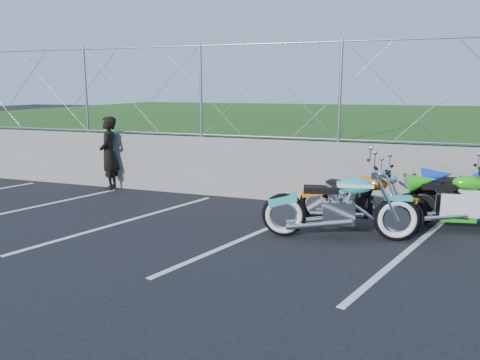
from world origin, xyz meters
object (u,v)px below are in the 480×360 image
(sportbike_blue, at_px, (475,200))
(person_standing, at_px, (109,153))
(sportbike_green, at_px, (456,204))
(naked_orange, at_px, (360,203))
(cruiser_turquoise, at_px, (342,209))

(sportbike_blue, xyz_separation_m, person_standing, (-7.69, 0.60, 0.36))
(sportbike_green, relative_size, sportbike_blue, 0.93)
(naked_orange, height_order, person_standing, person_standing)
(cruiser_turquoise, relative_size, sportbike_green, 1.18)
(cruiser_turquoise, height_order, sportbike_blue, cruiser_turquoise)
(cruiser_turquoise, height_order, person_standing, person_standing)
(person_standing, bearing_deg, naked_orange, 54.85)
(sportbike_blue, bearing_deg, person_standing, 178.55)
(sportbike_green, distance_m, sportbike_blue, 0.37)
(person_standing, bearing_deg, sportbike_green, 60.97)
(naked_orange, distance_m, sportbike_green, 1.61)
(naked_orange, xyz_separation_m, sportbike_blue, (1.84, 0.69, 0.03))
(person_standing, bearing_deg, cruiser_turquoise, 48.73)
(sportbike_green, bearing_deg, sportbike_blue, 25.45)
(person_standing, bearing_deg, sportbike_blue, 62.82)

